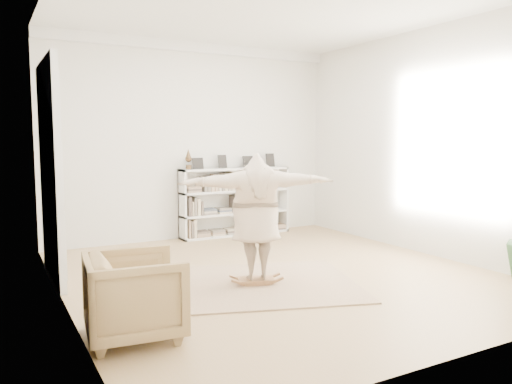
% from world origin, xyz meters
% --- Properties ---
extents(floor, '(6.00, 6.00, 0.00)m').
position_xyz_m(floor, '(0.00, 0.00, 0.00)').
color(floor, tan).
rests_on(floor, ground).
extents(room_shell, '(6.00, 6.00, 6.00)m').
position_xyz_m(room_shell, '(0.00, 2.94, 3.51)').
color(room_shell, silver).
rests_on(room_shell, floor).
extents(doors, '(0.09, 1.78, 2.92)m').
position_xyz_m(doors, '(-2.70, 1.30, 1.40)').
color(doors, white).
rests_on(doors, floor).
extents(bookshelf, '(2.20, 0.35, 1.64)m').
position_xyz_m(bookshelf, '(0.74, 2.82, 0.64)').
color(bookshelf, silver).
rests_on(bookshelf, floor).
extents(armchair, '(0.97, 0.94, 0.80)m').
position_xyz_m(armchair, '(-2.30, -1.26, 0.40)').
color(armchair, tan).
rests_on(armchair, floor).
extents(rug, '(3.00, 2.68, 0.02)m').
position_xyz_m(rug, '(-0.50, -0.31, 0.01)').
color(rug, tan).
rests_on(rug, floor).
extents(rocker_board, '(0.52, 0.40, 0.10)m').
position_xyz_m(rocker_board, '(-0.50, -0.31, 0.06)').
color(rocker_board, brown).
rests_on(rocker_board, rug).
extents(person, '(2.02, 1.12, 1.59)m').
position_xyz_m(person, '(-0.50, -0.31, 0.91)').
color(person, beige).
rests_on(person, rocker_board).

